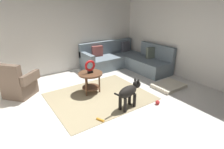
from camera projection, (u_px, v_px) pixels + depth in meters
ground_plane at (111, 114)px, 3.84m from camera, size 6.00×6.00×0.10m
wall_back at (57, 31)px, 5.58m from camera, size 6.00×0.12×2.70m
wall_right at (200, 35)px, 4.89m from camera, size 0.12×6.00×2.70m
area_rug at (100, 96)px, 4.43m from camera, size 2.30×1.90×0.01m
sectional_couch at (125, 60)px, 6.31m from camera, size 2.20×2.25×0.88m
armchair at (18, 84)px, 4.35m from camera, size 0.98×1.00×0.88m
side_table at (91, 78)px, 4.49m from camera, size 0.60×0.60×0.54m
torus_sculpture at (90, 66)px, 4.38m from camera, size 0.28×0.08×0.33m
dog_bed_mat at (169, 86)px, 4.92m from camera, size 0.80×0.60×0.09m
dog at (129, 92)px, 3.84m from camera, size 0.84×0.31×0.63m
dog_toy_ball at (158, 102)px, 4.08m from camera, size 0.10×0.10×0.10m
dog_toy_rope at (100, 120)px, 3.51m from camera, size 0.11×0.18×0.05m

